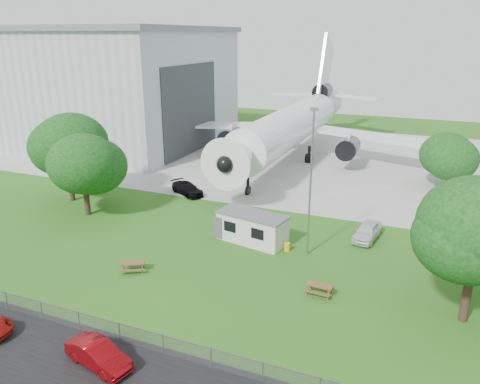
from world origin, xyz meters
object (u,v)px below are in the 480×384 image
at_px(airliner, 293,123).
at_px(picnic_west, 133,271).
at_px(picnic_east, 319,294).
at_px(hangar, 89,84).
at_px(car_centre_sedan, 98,355).
at_px(site_cabin, 252,228).

xyz_separation_m(airliner, picnic_west, (-1.38, -37.78, -5.27)).
bearing_deg(picnic_east, hangar, 148.09).
relative_size(airliner, picnic_east, 26.52).
distance_m(hangar, car_centre_sedan, 62.35).
distance_m(picnic_west, car_centre_sedan, 10.83).
relative_size(site_cabin, car_centre_sedan, 1.66).
bearing_deg(picnic_west, hangar, 102.90).
height_order(airliner, car_centre_sedan, airliner).
height_order(picnic_west, picnic_east, same).
xyz_separation_m(picnic_west, picnic_east, (14.03, 2.20, 0.00)).
relative_size(hangar, site_cabin, 6.19).
xyz_separation_m(hangar, site_cabin, (41.08, -29.26, -8.09)).
bearing_deg(car_centre_sedan, airliner, 17.09).
xyz_separation_m(site_cabin, picnic_east, (7.54, -6.46, -1.31)).
relative_size(airliner, site_cabin, 6.87).
relative_size(hangar, airliner, 0.90).
relative_size(picnic_east, car_centre_sedan, 0.43).
height_order(hangar, site_cabin, hangar).
distance_m(airliner, picnic_west, 38.17).
bearing_deg(hangar, picnic_west, -47.63).
bearing_deg(car_centre_sedan, hangar, 52.62).
bearing_deg(hangar, car_centre_sedan, -50.59).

